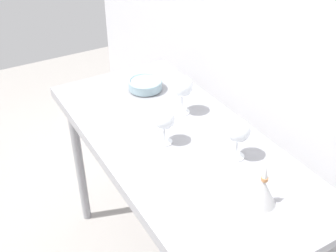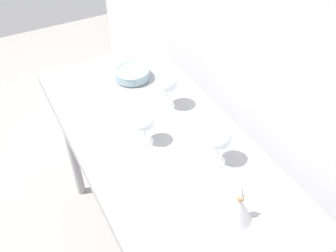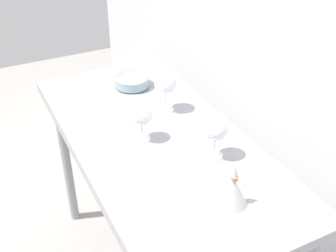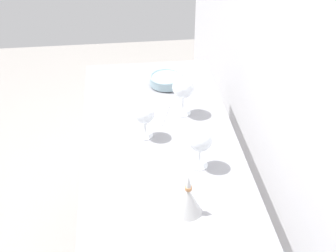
% 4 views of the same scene
% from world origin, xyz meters
% --- Properties ---
extents(back_wall, '(3.80, 0.04, 2.60)m').
position_xyz_m(back_wall, '(0.00, 0.49, 1.30)').
color(back_wall, silver).
rests_on(back_wall, ground_plane).
extents(steel_counter, '(1.40, 0.65, 0.90)m').
position_xyz_m(steel_counter, '(0.00, -0.01, 0.79)').
color(steel_counter, gray).
rests_on(steel_counter, ground_plane).
extents(wine_glass_near_center, '(0.08, 0.08, 0.16)m').
position_xyz_m(wine_glass_near_center, '(-0.01, -0.07, 1.01)').
color(wine_glass_near_center, white).
rests_on(wine_glass_near_center, steel_counter).
extents(wine_glass_far_right, '(0.09, 0.09, 0.17)m').
position_xyz_m(wine_glass_far_right, '(0.21, 0.13, 1.02)').
color(wine_glass_far_right, white).
rests_on(wine_glass_far_right, steel_counter).
extents(wine_glass_far_left, '(0.10, 0.10, 0.18)m').
position_xyz_m(wine_glass_far_left, '(-0.17, 0.12, 1.03)').
color(wine_glass_far_left, white).
rests_on(wine_glass_far_left, steel_counter).
extents(tasting_sheet_upper, '(0.24, 0.27, 0.00)m').
position_xyz_m(tasting_sheet_upper, '(-0.20, -0.07, 0.90)').
color(tasting_sheet_upper, white).
rests_on(tasting_sheet_upper, steel_counter).
extents(tasting_bowl, '(0.17, 0.17, 0.05)m').
position_xyz_m(tasting_bowl, '(-0.44, 0.07, 0.93)').
color(tasting_bowl, '#4C4C4C').
rests_on(tasting_bowl, steel_counter).
extents(decanter_funnel, '(0.10, 0.10, 0.16)m').
position_xyz_m(decanter_funnel, '(0.46, 0.05, 0.95)').
color(decanter_funnel, beige).
rests_on(decanter_funnel, steel_counter).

